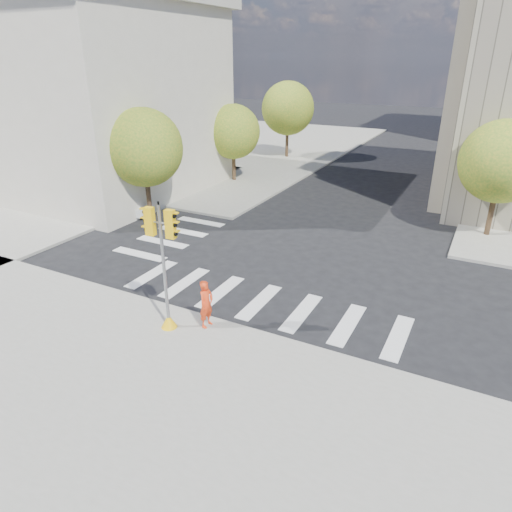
# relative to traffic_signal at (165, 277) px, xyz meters

# --- Properties ---
(ground) EXTENTS (160.00, 160.00, 0.00)m
(ground) POSITION_rel_traffic_signal_xyz_m (1.99, 5.30, -2.11)
(ground) COLOR black
(ground) RESTS_ON ground
(sidewalk_near) EXTENTS (30.00, 14.00, 0.15)m
(sidewalk_near) POSITION_rel_traffic_signal_xyz_m (1.99, -5.70, -2.03)
(sidewalk_near) COLOR gray
(sidewalk_near) RESTS_ON ground
(sidewalk_far_left) EXTENTS (28.00, 40.00, 0.15)m
(sidewalk_far_left) POSITION_rel_traffic_signal_xyz_m (-18.01, 31.30, -2.03)
(sidewalk_far_left) COLOR gray
(sidewalk_far_left) RESTS_ON ground
(classical_building) EXTENTS (19.00, 15.00, 12.70)m
(classical_building) POSITION_rel_traffic_signal_xyz_m (-18.01, 13.30, 4.33)
(classical_building) COLOR beige
(classical_building) RESTS_ON ground
(tree_lw_near) EXTENTS (4.40, 4.40, 6.41)m
(tree_lw_near) POSITION_rel_traffic_signal_xyz_m (-8.51, 9.30, 2.09)
(tree_lw_near) COLOR #382616
(tree_lw_near) RESTS_ON ground
(tree_lw_mid) EXTENTS (4.00, 4.00, 5.77)m
(tree_lw_mid) POSITION_rel_traffic_signal_xyz_m (-8.51, 19.30, 1.65)
(tree_lw_mid) COLOR #382616
(tree_lw_mid) RESTS_ON ground
(tree_lw_far) EXTENTS (4.80, 4.80, 6.95)m
(tree_lw_far) POSITION_rel_traffic_signal_xyz_m (-8.51, 29.30, 2.43)
(tree_lw_far) COLOR #382616
(tree_lw_far) RESTS_ON ground
(tree_re_near) EXTENTS (4.20, 4.20, 6.16)m
(tree_re_near) POSITION_rel_traffic_signal_xyz_m (9.49, 15.30, 1.94)
(tree_re_near) COLOR #382616
(tree_re_near) RESTS_ON ground
(tree_re_mid) EXTENTS (4.60, 4.60, 6.66)m
(tree_re_mid) POSITION_rel_traffic_signal_xyz_m (9.49, 27.30, 2.24)
(tree_re_mid) COLOR #382616
(tree_re_mid) RESTS_ON ground
(tree_re_far) EXTENTS (4.00, 4.00, 5.88)m
(tree_re_far) POSITION_rel_traffic_signal_xyz_m (9.49, 39.30, 1.76)
(tree_re_far) COLOR #382616
(tree_re_far) RESTS_ON ground
(traffic_signal) EXTENTS (1.08, 0.56, 4.62)m
(traffic_signal) POSITION_rel_traffic_signal_xyz_m (0.00, 0.00, 0.00)
(traffic_signal) COLOR yellow
(traffic_signal) RESTS_ON sidewalk_near
(photographer) EXTENTS (0.46, 0.67, 1.76)m
(photographer) POSITION_rel_traffic_signal_xyz_m (1.14, 0.70, -1.08)
(photographer) COLOR #F03E16
(photographer) RESTS_ON sidewalk_near
(planter_wall) EXTENTS (5.62, 2.86, 0.50)m
(planter_wall) POSITION_rel_traffic_signal_xyz_m (-11.01, 7.90, -1.71)
(planter_wall) COLOR silver
(planter_wall) RESTS_ON sidewalk_left_near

